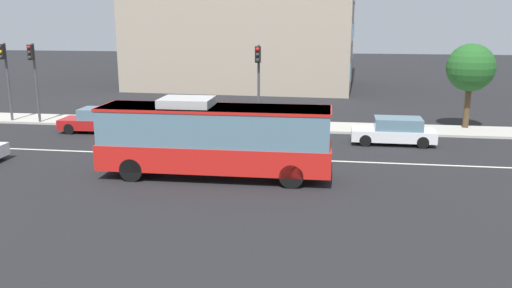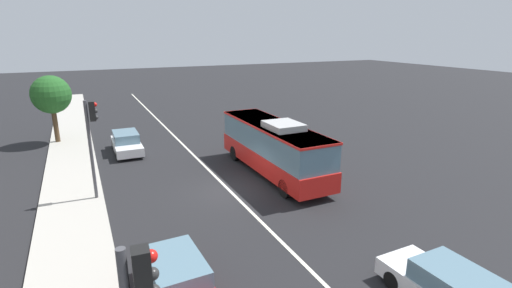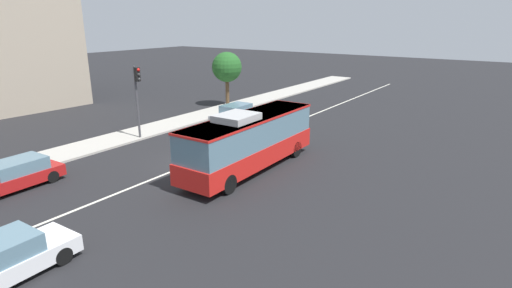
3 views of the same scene
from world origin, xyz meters
TOP-DOWN VIEW (x-y plane):
  - ground_plane at (0.00, 0.00)m, footprint 160.00×160.00m
  - sidewalk_kerb at (0.00, 7.83)m, footprint 80.00×3.03m
  - lane_centre_line at (0.00, 0.00)m, footprint 76.00×0.16m
  - transit_bus at (1.22, -3.39)m, footprint 10.03×2.61m
  - sedan_red at (-7.76, 4.74)m, footprint 4.56×1.97m
  - sedan_white at (-11.79, -2.78)m, footprint 4.55×1.93m
  - sedan_white_ahead at (9.60, 4.15)m, footprint 4.51×1.84m
  - traffic_light_mid_block at (1.70, 6.51)m, footprint 0.33×0.62m
  - street_tree_kerbside_left at (14.38, 8.76)m, footprint 2.88×2.88m

SIDE VIEW (x-z plane):
  - ground_plane at x=0.00m, z-range 0.00..0.00m
  - lane_centre_line at x=0.00m, z-range 0.00..0.01m
  - sidewalk_kerb at x=0.00m, z-range 0.00..0.14m
  - sedan_red at x=-7.76m, z-range -0.01..1.46m
  - sedan_white at x=-11.79m, z-range -0.01..1.46m
  - sedan_white_ahead at x=9.60m, z-range -0.01..1.46m
  - transit_bus at x=1.22m, z-range 0.08..3.54m
  - traffic_light_mid_block at x=1.70m, z-range 0.96..6.16m
  - street_tree_kerbside_left at x=14.38m, z-range 1.16..6.45m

